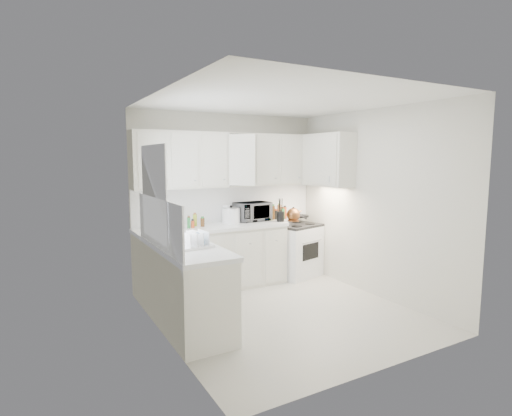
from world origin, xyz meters
TOP-DOWN VIEW (x-y plane):
  - floor at (0.00, 0.00)m, footprint 3.20×3.20m
  - ceiling at (0.00, 0.00)m, footprint 3.20×3.20m
  - wall_back at (0.00, 1.60)m, footprint 3.00×0.00m
  - wall_front at (0.00, -1.60)m, footprint 3.00×0.00m
  - wall_left at (-1.50, 0.00)m, footprint 0.00×3.20m
  - wall_right at (1.50, 0.00)m, footprint 0.00×3.20m
  - window_blinds at (-1.48, 0.35)m, footprint 0.06×0.96m
  - lower_cabinets_back at (-0.39, 1.30)m, footprint 2.22×0.60m
  - lower_cabinets_left at (-1.20, 0.20)m, footprint 0.60×1.60m
  - countertop_back at (-0.39, 1.29)m, footprint 2.24×0.64m
  - countertop_left at (-1.19, 0.20)m, footprint 0.64×1.62m
  - backsplash_back at (0.00, 1.59)m, footprint 2.98×0.02m
  - backsplash_left at (-1.49, 0.20)m, footprint 0.02×1.60m
  - upper_cabinets_back at (0.00, 1.44)m, footprint 3.00×0.33m
  - upper_cabinets_right at (1.33, 0.82)m, footprint 0.33×0.90m
  - sink at (-1.19, 0.55)m, footprint 0.42×0.38m
  - stove at (1.08, 1.26)m, footprint 0.83×0.74m
  - tea_kettle at (0.90, 1.10)m, footprint 0.31×0.28m
  - frying_pan at (1.26, 1.42)m, footprint 0.43×0.56m
  - microwave at (0.34, 1.42)m, footprint 0.56×0.35m
  - rice_cooker at (-0.05, 1.38)m, footprint 0.29×0.29m
  - paper_towel at (-0.08, 1.47)m, footprint 0.12×0.12m
  - utensil_crock at (0.68, 1.13)m, footprint 0.15×0.15m
  - dish_rack at (-1.14, 0.06)m, footprint 0.40×0.32m
  - spice_left_0 at (-0.85, 1.42)m, footprint 0.06×0.06m
  - spice_left_1 at (-0.78, 1.33)m, footprint 0.06×0.06m
  - spice_left_2 at (-0.70, 1.42)m, footprint 0.06×0.06m
  - spice_left_3 at (-0.62, 1.33)m, footprint 0.06×0.06m
  - spice_left_4 at (-0.55, 1.42)m, footprint 0.06×0.06m
  - sauce_right_0 at (0.58, 1.46)m, footprint 0.06×0.06m
  - sauce_right_1 at (0.64, 1.40)m, footprint 0.06×0.06m
  - sauce_right_2 at (0.69, 1.46)m, footprint 0.06×0.06m
  - sauce_right_3 at (0.74, 1.40)m, footprint 0.06×0.06m
  - sauce_right_4 at (0.80, 1.46)m, footprint 0.06×0.06m
  - sauce_right_5 at (0.85, 1.40)m, footprint 0.06×0.06m
  - sauce_right_6 at (0.91, 1.46)m, footprint 0.06×0.06m

SIDE VIEW (x-z plane):
  - floor at x=0.00m, z-range 0.00..0.00m
  - lower_cabinets_back at x=-0.39m, z-range 0.00..0.90m
  - lower_cabinets_left at x=-1.20m, z-range 0.00..0.90m
  - stove at x=1.08m, z-range 0.00..1.10m
  - countertop_back at x=-0.39m, z-range 0.90..0.95m
  - countertop_left at x=-1.19m, z-range 0.90..0.95m
  - frying_pan at x=1.26m, z-range 0.95..0.99m
  - spice_left_0 at x=-0.85m, z-range 0.95..1.08m
  - spice_left_1 at x=-0.78m, z-range 0.95..1.08m
  - spice_left_2 at x=-0.70m, z-range 0.95..1.08m
  - spice_left_3 at x=-0.62m, z-range 0.95..1.08m
  - spice_left_4 at x=-0.55m, z-range 0.95..1.08m
  - sauce_right_0 at x=0.58m, z-range 0.95..1.14m
  - sauce_right_1 at x=0.64m, z-range 0.95..1.14m
  - sauce_right_2 at x=0.69m, z-range 0.95..1.14m
  - sauce_right_3 at x=0.74m, z-range 0.95..1.14m
  - sauce_right_4 at x=0.80m, z-range 0.95..1.14m
  - sauce_right_5 at x=0.85m, z-range 0.95..1.14m
  - sauce_right_6 at x=0.91m, z-range 0.95..1.14m
  - dish_rack at x=-1.14m, z-range 0.95..1.15m
  - tea_kettle at x=0.90m, z-range 0.94..1.18m
  - sink at x=-1.19m, z-range 0.92..1.22m
  - rice_cooker at x=-0.05m, z-range 0.95..1.22m
  - paper_towel at x=-0.08m, z-range 0.95..1.22m
  - microwave at x=0.34m, z-range 0.95..1.31m
  - utensil_crock at x=0.68m, z-range 0.95..1.32m
  - backsplash_back at x=0.00m, z-range 0.95..1.50m
  - backsplash_left at x=-1.49m, z-range 0.95..1.50m
  - wall_back at x=0.00m, z-range -0.20..2.80m
  - wall_front at x=0.00m, z-range -0.20..2.80m
  - wall_left at x=-1.50m, z-range -0.30..2.90m
  - wall_right at x=1.50m, z-range -0.30..2.90m
  - upper_cabinets_back at x=0.00m, z-range 1.10..1.90m
  - upper_cabinets_right at x=1.33m, z-range 1.10..1.90m
  - window_blinds at x=-1.48m, z-range 1.02..2.08m
  - ceiling at x=0.00m, z-range 2.60..2.60m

